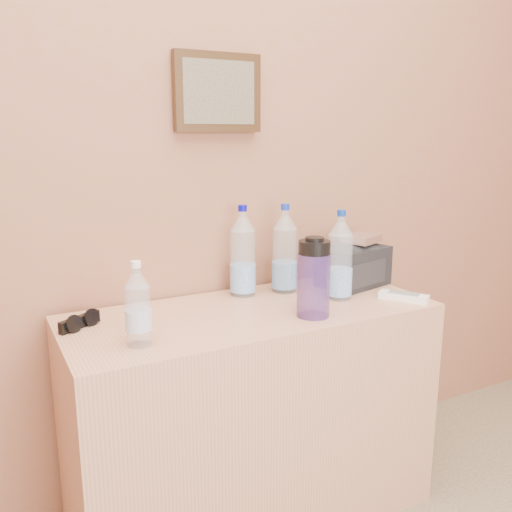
{
  "coord_description": "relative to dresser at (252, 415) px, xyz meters",
  "views": [
    {
      "loc": [
        -0.61,
        0.3,
        1.27
      ],
      "look_at": [
        0.14,
        1.71,
        0.91
      ],
      "focal_mm": 38.0,
      "sensor_mm": 36.0,
      "label": 1
    }
  ],
  "objects": [
    {
      "name": "pet_large_b",
      "position": [
        0.05,
        0.16,
        0.5
      ],
      "size": [
        0.08,
        0.08,
        0.31
      ],
      "rotation": [
        0.0,
        0.0,
        -0.43
      ],
      "color": "silver",
      "rests_on": "dresser"
    },
    {
      "name": "sunglasses",
      "position": [
        -0.51,
        0.09,
        0.38
      ],
      "size": [
        0.14,
        0.12,
        0.04
      ],
      "primitive_type": null,
      "rotation": [
        0.0,
        0.0,
        0.55
      ],
      "color": "black",
      "rests_on": "dresser"
    },
    {
      "name": "foil_packet",
      "position": [
        0.48,
        0.07,
        0.54
      ],
      "size": [
        0.15,
        0.14,
        0.03
      ],
      "primitive_type": "cube",
      "rotation": [
        0.0,
        0.0,
        0.37
      ],
      "color": "silver",
      "rests_on": "toiletry_bag"
    },
    {
      "name": "ac_remote",
      "position": [
        0.5,
        -0.14,
        0.37
      ],
      "size": [
        0.13,
        0.16,
        0.02
      ],
      "primitive_type": "cube",
      "rotation": [
        0.0,
        0.0,
        -0.98
      ],
      "color": "silver",
      "rests_on": "dresser"
    },
    {
      "name": "pet_small",
      "position": [
        -0.39,
        -0.11,
        0.46
      ],
      "size": [
        0.07,
        0.07,
        0.23
      ],
      "rotation": [
        0.0,
        0.0,
        -0.15
      ],
      "color": "silver",
      "rests_on": "dresser"
    },
    {
      "name": "nalgene_bottle",
      "position": [
        0.14,
        -0.14,
        0.48
      ],
      "size": [
        0.1,
        0.1,
        0.24
      ],
      "rotation": [
        0.0,
        0.0,
        -0.27
      ],
      "color": "#543389",
      "rests_on": "dresser"
    },
    {
      "name": "pet_large_c",
      "position": [
        0.2,
        0.13,
        0.5
      ],
      "size": [
        0.08,
        0.08,
        0.31
      ],
      "rotation": [
        0.0,
        0.0,
        -0.23
      ],
      "color": "silver",
      "rests_on": "dresser"
    },
    {
      "name": "dresser",
      "position": [
        0.0,
        0.0,
        0.0
      ],
      "size": [
        1.16,
        0.49,
        0.73
      ],
      "primitive_type": "cube",
      "color": "#A37E56",
      "rests_on": "ground"
    },
    {
      "name": "pet_large_d",
      "position": [
        0.32,
        -0.02,
        0.5
      ],
      "size": [
        0.08,
        0.08,
        0.3
      ],
      "rotation": [
        0.0,
        0.0,
        0.36
      ],
      "color": "silver",
      "rests_on": "dresser"
    },
    {
      "name": "toiletry_bag",
      "position": [
        0.46,
        0.08,
        0.44
      ],
      "size": [
        0.27,
        0.22,
        0.16
      ],
      "primitive_type": null,
      "rotation": [
        0.0,
        0.0,
        0.22
      ],
      "color": "black",
      "rests_on": "dresser"
    },
    {
      "name": "picture_frame",
      "position": [
        0.0,
        0.24,
        1.04
      ],
      "size": [
        0.3,
        0.03,
        0.25
      ],
      "primitive_type": null,
      "color": "#382311",
      "rests_on": "room_shell"
    }
  ]
}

